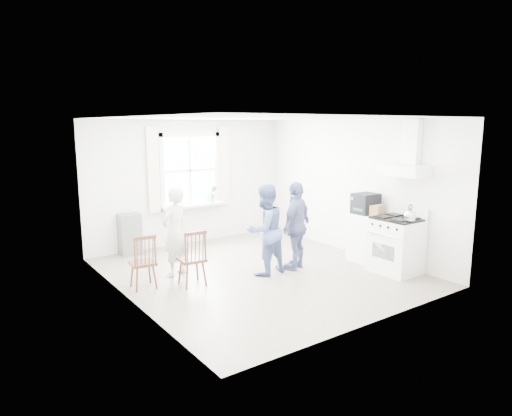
{
  "coord_description": "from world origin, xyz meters",
  "views": [
    {
      "loc": [
        -4.38,
        -6.1,
        2.49
      ],
      "look_at": [
        0.09,
        0.2,
        1.08
      ],
      "focal_mm": 32.0,
      "sensor_mm": 36.0,
      "label": 1
    }
  ],
  "objects_px": {
    "windsor_chair_b": "(194,252)",
    "person_left": "(175,232)",
    "stereo_stack": "(366,204)",
    "person_right": "(296,226)",
    "low_cabinet": "(367,238)",
    "person_mid": "(265,230)",
    "windsor_chair_a": "(144,256)",
    "gas_stove": "(396,245)"
  },
  "relations": [
    {
      "from": "gas_stove",
      "to": "person_mid",
      "type": "xyz_separation_m",
      "value": [
        -1.88,
        1.21,
        0.28
      ]
    },
    {
      "from": "stereo_stack",
      "to": "windsor_chair_b",
      "type": "relative_size",
      "value": 0.48
    },
    {
      "from": "low_cabinet",
      "to": "windsor_chair_b",
      "type": "relative_size",
      "value": 0.99
    },
    {
      "from": "windsor_chair_a",
      "to": "person_right",
      "type": "distance_m",
      "value": 2.63
    },
    {
      "from": "stereo_stack",
      "to": "person_right",
      "type": "distance_m",
      "value": 1.39
    },
    {
      "from": "person_right",
      "to": "person_left",
      "type": "bearing_deg",
      "value": -50.29
    },
    {
      "from": "low_cabinet",
      "to": "windsor_chair_b",
      "type": "xyz_separation_m",
      "value": [
        -3.21,
        0.65,
        0.1
      ]
    },
    {
      "from": "windsor_chair_a",
      "to": "person_right",
      "type": "height_order",
      "value": "person_right"
    },
    {
      "from": "windsor_chair_b",
      "to": "person_left",
      "type": "height_order",
      "value": "person_left"
    },
    {
      "from": "gas_stove",
      "to": "windsor_chair_a",
      "type": "height_order",
      "value": "gas_stove"
    },
    {
      "from": "person_mid",
      "to": "person_right",
      "type": "bearing_deg",
      "value": 166.37
    },
    {
      "from": "low_cabinet",
      "to": "person_right",
      "type": "height_order",
      "value": "person_right"
    },
    {
      "from": "person_mid",
      "to": "windsor_chair_a",
      "type": "bearing_deg",
      "value": -20.59
    },
    {
      "from": "gas_stove",
      "to": "low_cabinet",
      "type": "xyz_separation_m",
      "value": [
        0.07,
        0.7,
        -0.03
      ]
    },
    {
      "from": "windsor_chair_b",
      "to": "low_cabinet",
      "type": "bearing_deg",
      "value": -11.45
    },
    {
      "from": "stereo_stack",
      "to": "person_mid",
      "type": "bearing_deg",
      "value": 166.06
    },
    {
      "from": "windsor_chair_a",
      "to": "windsor_chair_b",
      "type": "xyz_separation_m",
      "value": [
        0.68,
        -0.32,
        0.02
      ]
    },
    {
      "from": "windsor_chair_a",
      "to": "person_right",
      "type": "bearing_deg",
      "value": -11.79
    },
    {
      "from": "person_left",
      "to": "low_cabinet",
      "type": "bearing_deg",
      "value": 133.33
    },
    {
      "from": "gas_stove",
      "to": "windsor_chair_b",
      "type": "height_order",
      "value": "gas_stove"
    },
    {
      "from": "windsor_chair_a",
      "to": "windsor_chair_b",
      "type": "distance_m",
      "value": 0.75
    },
    {
      "from": "windsor_chair_b",
      "to": "person_right",
      "type": "bearing_deg",
      "value": -6.49
    },
    {
      "from": "gas_stove",
      "to": "person_right",
      "type": "relative_size",
      "value": 0.73
    },
    {
      "from": "windsor_chair_a",
      "to": "person_mid",
      "type": "bearing_deg",
      "value": -13.46
    },
    {
      "from": "windsor_chair_b",
      "to": "person_mid",
      "type": "distance_m",
      "value": 1.28
    },
    {
      "from": "windsor_chair_b",
      "to": "person_mid",
      "type": "relative_size",
      "value": 0.59
    },
    {
      "from": "windsor_chair_a",
      "to": "windsor_chair_b",
      "type": "relative_size",
      "value": 0.96
    },
    {
      "from": "low_cabinet",
      "to": "person_left",
      "type": "height_order",
      "value": "person_left"
    },
    {
      "from": "windsor_chair_a",
      "to": "person_left",
      "type": "xyz_separation_m",
      "value": [
        0.68,
        0.36,
        0.22
      ]
    },
    {
      "from": "gas_stove",
      "to": "windsor_chair_a",
      "type": "xyz_separation_m",
      "value": [
        -3.82,
        1.67,
        0.04
      ]
    },
    {
      "from": "stereo_stack",
      "to": "person_right",
      "type": "relative_size",
      "value": 0.28
    },
    {
      "from": "windsor_chair_a",
      "to": "person_mid",
      "type": "relative_size",
      "value": 0.56
    },
    {
      "from": "gas_stove",
      "to": "person_right",
      "type": "height_order",
      "value": "person_right"
    },
    {
      "from": "windsor_chair_a",
      "to": "person_mid",
      "type": "xyz_separation_m",
      "value": [
        1.94,
        -0.46,
        0.24
      ]
    },
    {
      "from": "windsor_chair_a",
      "to": "stereo_stack",
      "type": "bearing_deg",
      "value": -13.7
    },
    {
      "from": "windsor_chair_b",
      "to": "person_left",
      "type": "xyz_separation_m",
      "value": [
        0.0,
        0.68,
        0.19
      ]
    },
    {
      "from": "low_cabinet",
      "to": "windsor_chair_b",
      "type": "height_order",
      "value": "windsor_chair_b"
    },
    {
      "from": "person_right",
      "to": "low_cabinet",
      "type": "bearing_deg",
      "value": 136.97
    },
    {
      "from": "low_cabinet",
      "to": "person_mid",
      "type": "bearing_deg",
      "value": 165.43
    },
    {
      "from": "low_cabinet",
      "to": "person_left",
      "type": "relative_size",
      "value": 0.6
    },
    {
      "from": "person_right",
      "to": "person_mid",
      "type": "bearing_deg",
      "value": -31.33
    },
    {
      "from": "person_mid",
      "to": "person_right",
      "type": "relative_size",
      "value": 0.99
    }
  ]
}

